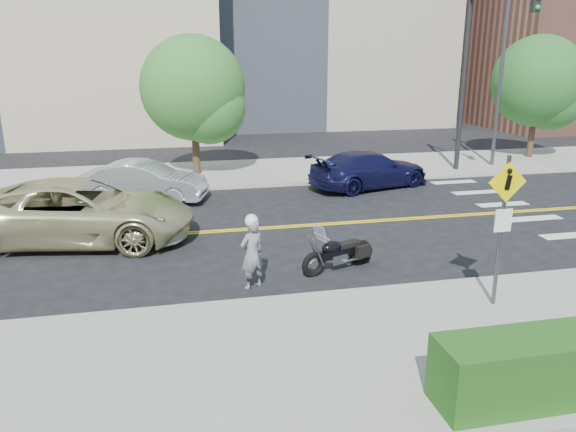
% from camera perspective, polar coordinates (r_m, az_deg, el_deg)
% --- Properties ---
extents(ground_plane, '(120.00, 120.00, 0.00)m').
position_cam_1_polar(ground_plane, '(16.40, -4.65, -1.39)').
color(ground_plane, black).
rests_on(ground_plane, ground).
extents(sidewalk_near, '(60.00, 5.00, 0.15)m').
position_cam_1_polar(sidewalk_near, '(9.60, 1.62, -14.56)').
color(sidewalk_near, '#9E9B91').
rests_on(sidewalk_near, ground_plane).
extents(sidewalk_far, '(60.00, 5.00, 0.15)m').
position_cam_1_polar(sidewalk_far, '(23.59, -7.12, 4.28)').
color(sidewalk_far, '#9E9B91').
rests_on(sidewalk_far, ground_plane).
extents(building_right, '(14.00, 12.00, 12.00)m').
position_cam_1_polar(building_right, '(45.20, 27.17, 16.03)').
color(building_right, '#8C5947').
rests_on(building_right, ground_plane).
extents(lamp_post, '(0.16, 0.16, 8.00)m').
position_cam_1_polar(lamp_post, '(26.07, 20.85, 13.56)').
color(lamp_post, '#4C4C51').
rests_on(lamp_post, sidewalk_far).
extents(traffic_light, '(0.28, 4.50, 7.00)m').
position_cam_1_polar(traffic_light, '(23.80, 18.68, 14.84)').
color(traffic_light, black).
rests_on(traffic_light, sidewalk_far).
extents(pedestrian_sign, '(0.78, 0.08, 3.00)m').
position_cam_1_polar(pedestrian_sign, '(11.48, 21.00, -0.11)').
color(pedestrian_sign, '#4C4C51').
rests_on(pedestrian_sign, sidewalk_near).
extents(motorcyclist, '(0.69, 0.59, 1.69)m').
position_cam_1_polar(motorcyclist, '(12.16, -3.67, -3.65)').
color(motorcyclist, silver).
rests_on(motorcyclist, ground).
extents(motorcycle, '(2.06, 1.26, 1.20)m').
position_cam_1_polar(motorcycle, '(13.28, 5.19, -3.01)').
color(motorcycle, black).
rests_on(motorcycle, ground).
extents(suv, '(6.50, 3.83, 1.70)m').
position_cam_1_polar(suv, '(16.11, -20.48, 0.41)').
color(suv, '#C6BF91').
rests_on(suv, ground).
extents(parked_car_silver, '(4.45, 2.63, 1.38)m').
position_cam_1_polar(parked_car_silver, '(19.89, -14.38, 3.41)').
color(parked_car_silver, '#B8BAC1').
rests_on(parked_car_silver, ground).
extents(parked_car_blue, '(5.13, 3.23, 1.38)m').
position_cam_1_polar(parked_car_blue, '(21.47, 8.27, 4.70)').
color(parked_car_blue, '#161744').
rests_on(parked_car_blue, ground).
extents(tree_far_a, '(4.14, 4.14, 5.65)m').
position_cam_1_polar(tree_far_a, '(22.98, -9.62, 12.68)').
color(tree_far_a, '#382619').
rests_on(tree_far_a, ground).
extents(tree_far_b, '(4.14, 4.14, 5.73)m').
position_cam_1_polar(tree_far_b, '(28.80, 24.07, 12.39)').
color(tree_far_b, '#382619').
rests_on(tree_far_b, ground).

